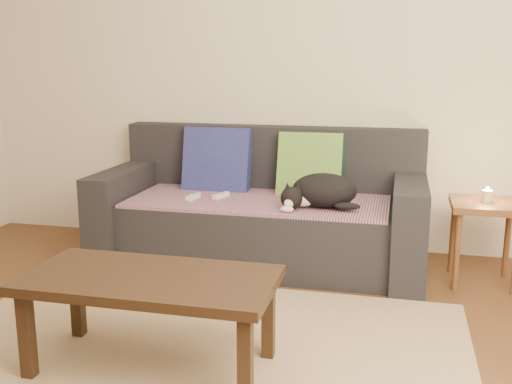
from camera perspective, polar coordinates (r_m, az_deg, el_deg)
ground at (r=2.70m, az=-7.37°, el=-16.90°), size 4.50×4.50×0.00m
back_wall at (r=4.28m, az=1.91°, el=12.16°), size 4.50×0.04×2.60m
sofa at (r=3.99m, az=0.56°, el=-2.24°), size 2.10×0.94×0.87m
throw_blanket at (r=3.87m, az=0.26°, el=-0.84°), size 1.66×0.74×0.02m
cushion_navy at (r=4.17m, az=-3.72°, el=2.89°), size 0.47×0.22×0.48m
cushion_green at (r=4.03m, az=5.17°, el=2.53°), size 0.43×0.22×0.44m
cat at (r=3.66m, az=6.25°, el=0.07°), size 0.48×0.35×0.21m
wii_remote_a at (r=3.89m, az=-6.01°, el=-0.46°), size 0.06×0.15×0.03m
wii_remote_b at (r=3.91m, az=-3.35°, el=-0.35°), size 0.08×0.15×0.03m
side_table at (r=3.80m, az=21.00°, el=-2.19°), size 0.40×0.40×0.50m
candle at (r=3.77m, az=21.15°, el=-0.34°), size 0.06×0.06×0.09m
rug at (r=2.82m, az=-6.25°, el=-15.37°), size 2.50×1.80×0.01m
coffee_table at (r=2.61m, az=-10.06°, el=-8.94°), size 1.07×0.53×0.43m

